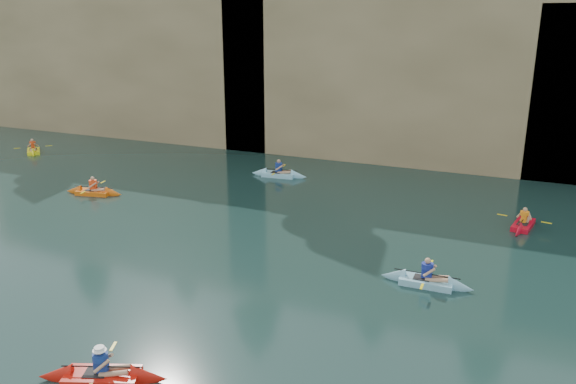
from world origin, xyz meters
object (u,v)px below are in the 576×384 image
at_px(kayaker_orange, 94,192).
at_px(kayaker_red_far, 523,224).
at_px(kayaker_ltblue_near, 426,281).
at_px(main_kayaker, 102,376).

bearing_deg(kayaker_orange, kayaker_red_far, -1.27).
distance_m(kayaker_orange, kayaker_red_far, 20.75).
bearing_deg(kayaker_orange, kayaker_ltblue_near, -23.10).
bearing_deg(kayaker_ltblue_near, main_kayaker, -127.91).
relative_size(main_kayaker, kayaker_orange, 1.03).
relative_size(kayaker_ltblue_near, kayaker_red_far, 1.00).
height_order(main_kayaker, kayaker_red_far, main_kayaker).
xyz_separation_m(main_kayaker, kayaker_red_far, (9.16, 15.91, -0.02)).
bearing_deg(kayaker_ltblue_near, kayaker_red_far, 67.54).
distance_m(main_kayaker, kayaker_red_far, 18.36).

